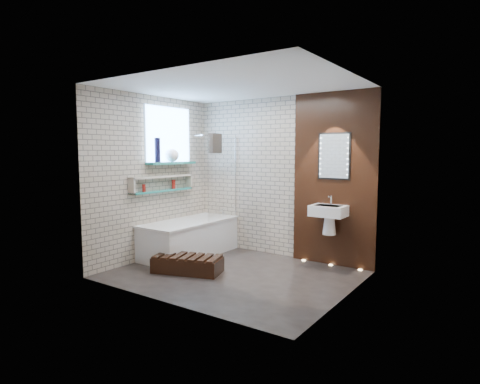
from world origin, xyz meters
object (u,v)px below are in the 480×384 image
Objects in this scene: led_mirror at (334,156)px; walnut_step at (188,265)px; bath_screen at (222,178)px; washbasin at (329,215)px; bathtub at (190,238)px.

led_mirror is 2.67m from walnut_step.
bath_screen is 1.89m from washbasin.
washbasin is 0.88m from led_mirror.
bathtub is 1.24× the size of bath_screen.
walnut_step is at bearing -135.33° from led_mirror.
led_mirror reaches higher than washbasin.
walnut_step is at bearing -138.44° from washbasin.
bath_screen is at bearing -174.22° from washbasin.
washbasin is at bearing 16.01° from bathtub.
washbasin is at bearing 5.78° from bath_screen.
washbasin is 0.60× the size of walnut_step.
bathtub is 0.99m from walnut_step.
walnut_step is (0.62, -0.75, -0.18)m from bathtub.
washbasin is (1.82, 0.18, -0.49)m from bath_screen.
led_mirror is at bearing 44.67° from walnut_step.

